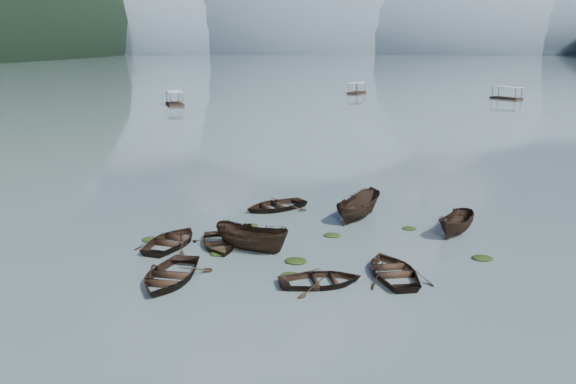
# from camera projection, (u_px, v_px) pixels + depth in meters

# --- Properties ---
(ground_plane) EXTENTS (2400.00, 2400.00, 0.00)m
(ground_plane) POSITION_uv_depth(u_px,v_px,m) (262.00, 301.00, 25.57)
(ground_plane) COLOR #4E5F62
(haze_mtn_a) EXTENTS (520.00, 520.00, 280.00)m
(haze_mtn_a) POSITION_uv_depth(u_px,v_px,m) (183.00, 52.00, 916.32)
(haze_mtn_a) COLOR #475666
(haze_mtn_a) RESTS_ON ground
(haze_mtn_b) EXTENTS (520.00, 520.00, 340.00)m
(haze_mtn_b) POSITION_uv_depth(u_px,v_px,m) (305.00, 52.00, 897.52)
(haze_mtn_b) COLOR #475666
(haze_mtn_b) RESTS_ON ground
(haze_mtn_c) EXTENTS (520.00, 520.00, 260.00)m
(haze_mtn_c) POSITION_uv_depth(u_px,v_px,m) (432.00, 52.00, 878.71)
(haze_mtn_c) COLOR #475666
(haze_mtn_c) RESTS_ON ground
(haze_mtn_d) EXTENTS (520.00, 520.00, 220.00)m
(haze_mtn_d) POSITION_uv_depth(u_px,v_px,m) (551.00, 52.00, 861.79)
(haze_mtn_d) COLOR #475666
(haze_mtn_d) RESTS_ON ground
(rowboat_0) EXTENTS (3.92, 5.17, 1.01)m
(rowboat_0) POSITION_uv_depth(u_px,v_px,m) (170.00, 281.00, 27.76)
(rowboat_0) COLOR black
(rowboat_0) RESTS_ON ground
(rowboat_1) EXTENTS (4.28, 5.23, 0.95)m
(rowboat_1) POSITION_uv_depth(u_px,v_px,m) (172.00, 245.00, 32.71)
(rowboat_1) COLOR black
(rowboat_1) RESTS_ON ground
(rowboat_2) EXTENTS (4.98, 3.38, 1.80)m
(rowboat_2) POSITION_uv_depth(u_px,v_px,m) (252.00, 250.00, 31.84)
(rowboat_2) COLOR black
(rowboat_2) RESTS_ON ground
(rowboat_3) EXTENTS (4.26, 5.23, 0.95)m
(rowboat_3) POSITION_uv_depth(u_px,v_px,m) (393.00, 276.00, 28.36)
(rowboat_3) COLOR black
(rowboat_3) RESTS_ON ground
(rowboat_4) EXTENTS (4.74, 3.92, 0.85)m
(rowboat_4) POSITION_uv_depth(u_px,v_px,m) (321.00, 285.00, 27.31)
(rowboat_4) COLOR black
(rowboat_4) RESTS_ON ground
(rowboat_5) EXTENTS (3.39, 4.32, 1.58)m
(rowboat_5) POSITION_uv_depth(u_px,v_px,m) (456.00, 234.00, 34.60)
(rowboat_5) COLOR black
(rowboat_5) RESTS_ON ground
(rowboat_6) EXTENTS (4.12, 4.76, 0.83)m
(rowboat_6) POSITION_uv_depth(u_px,v_px,m) (219.00, 247.00, 32.42)
(rowboat_6) COLOR black
(rowboat_6) RESTS_ON ground
(rowboat_7) EXTENTS (5.71, 5.48, 0.96)m
(rowboat_7) POSITION_uv_depth(u_px,v_px,m) (275.00, 209.00, 39.84)
(rowboat_7) COLOR black
(rowboat_7) RESTS_ON ground
(rowboat_8) EXTENTS (3.92, 5.17, 1.88)m
(rowboat_8) POSITION_uv_depth(u_px,v_px,m) (358.00, 218.00, 37.72)
(rowboat_8) COLOR black
(rowboat_8) RESTS_ON ground
(weed_clump_0) EXTENTS (1.07, 0.88, 0.23)m
(weed_clump_0) POSITION_uv_depth(u_px,v_px,m) (219.00, 254.00, 31.25)
(weed_clump_0) COLOR black
(weed_clump_0) RESTS_ON ground
(weed_clump_1) EXTENTS (1.03, 0.83, 0.23)m
(weed_clump_1) POSITION_uv_depth(u_px,v_px,m) (290.00, 277.00, 28.25)
(weed_clump_1) COLOR black
(weed_clump_1) RESTS_ON ground
(weed_clump_2) EXTENTS (1.21, 0.97, 0.26)m
(weed_clump_2) POSITION_uv_depth(u_px,v_px,m) (296.00, 262.00, 30.13)
(weed_clump_2) COLOR black
(weed_clump_2) RESTS_ON ground
(weed_clump_3) EXTENTS (0.90, 0.76, 0.20)m
(weed_clump_3) POSITION_uv_depth(u_px,v_px,m) (409.00, 229.00, 35.53)
(weed_clump_3) COLOR black
(weed_clump_3) RESTS_ON ground
(weed_clump_4) EXTENTS (1.14, 0.90, 0.24)m
(weed_clump_4) POSITION_uv_depth(u_px,v_px,m) (482.00, 259.00, 30.56)
(weed_clump_4) COLOR black
(weed_clump_4) RESTS_ON ground
(weed_clump_5) EXTENTS (1.15, 0.93, 0.24)m
(weed_clump_5) POSITION_uv_depth(u_px,v_px,m) (151.00, 240.00, 33.47)
(weed_clump_5) COLOR black
(weed_clump_5) RESTS_ON ground
(weed_clump_6) EXTENTS (0.97, 0.81, 0.20)m
(weed_clump_6) POSITION_uv_depth(u_px,v_px,m) (251.00, 226.00, 36.16)
(weed_clump_6) COLOR black
(weed_clump_6) RESTS_ON ground
(weed_clump_7) EXTENTS (1.03, 0.82, 0.22)m
(weed_clump_7) POSITION_uv_depth(u_px,v_px,m) (332.00, 236.00, 34.22)
(weed_clump_7) COLOR black
(weed_clump_7) RESTS_ON ground
(pontoon_left) EXTENTS (5.30, 7.32, 2.59)m
(pontoon_left) POSITION_uv_depth(u_px,v_px,m) (175.00, 105.00, 108.66)
(pontoon_left) COLOR black
(pontoon_left) RESTS_ON ground
(pontoon_centre) EXTENTS (4.79, 6.97, 2.47)m
(pontoon_centre) POSITION_uv_depth(u_px,v_px,m) (357.00, 94.00, 134.27)
(pontoon_centre) COLOR black
(pontoon_centre) RESTS_ON ground
(pontoon_right) EXTENTS (6.25, 6.74, 2.50)m
(pontoon_right) POSITION_uv_depth(u_px,v_px,m) (506.00, 99.00, 120.74)
(pontoon_right) COLOR black
(pontoon_right) RESTS_ON ground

